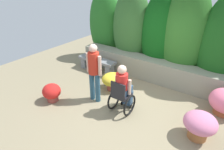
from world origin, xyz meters
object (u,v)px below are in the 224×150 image
object	(u,v)px
person_in_wheelchair	(123,90)
flower_pot_small_foreground	(200,124)
flower_pot_purple_near	(52,92)
flower_pot_terracotta_by_wall	(113,80)
person_standing_companion	(94,70)
stone_bench	(97,63)

from	to	relation	value
person_in_wheelchair	flower_pot_small_foreground	xyz separation A→B (m)	(1.86, 0.15, -0.26)
flower_pot_purple_near	flower_pot_terracotta_by_wall	size ratio (longest dim) A/B	0.78
person_in_wheelchair	person_standing_companion	world-z (taller)	person_standing_companion
stone_bench	person_standing_companion	distance (m)	2.00
person_in_wheelchair	flower_pot_terracotta_by_wall	world-z (taller)	person_in_wheelchair
person_in_wheelchair	person_standing_companion	distance (m)	0.96
person_standing_companion	flower_pot_terracotta_by_wall	size ratio (longest dim) A/B	2.49
stone_bench	person_standing_companion	size ratio (longest dim) A/B	0.91
flower_pot_terracotta_by_wall	flower_pot_purple_near	bearing A→B (deg)	-124.52
person_standing_companion	flower_pot_purple_near	bearing A→B (deg)	-148.38
person_in_wheelchair	flower_pot_small_foreground	distance (m)	1.88
flower_pot_purple_near	flower_pot_terracotta_by_wall	distance (m)	1.82
stone_bench	person_in_wheelchair	world-z (taller)	person_in_wheelchair
flower_pot_terracotta_by_wall	person_in_wheelchair	bearing A→B (deg)	-41.89
stone_bench	flower_pot_terracotta_by_wall	bearing A→B (deg)	-37.58
person_in_wheelchair	flower_pot_terracotta_by_wall	bearing A→B (deg)	134.51
person_standing_companion	flower_pot_terracotta_by_wall	distance (m)	1.01
person_standing_companion	flower_pot_small_foreground	distance (m)	2.82
person_standing_companion	stone_bench	bearing A→B (deg)	121.84
person_standing_companion	flower_pot_terracotta_by_wall	world-z (taller)	person_standing_companion
flower_pot_terracotta_by_wall	flower_pot_small_foreground	distance (m)	2.75
flower_pot_purple_near	flower_pot_terracotta_by_wall	bearing A→B (deg)	55.48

